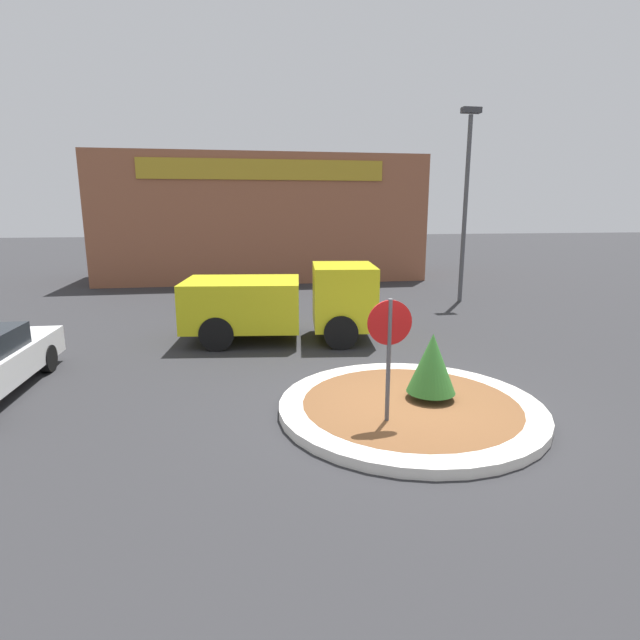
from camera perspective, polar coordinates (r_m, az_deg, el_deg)
The scene contains 7 objects.
ground_plane at distance 9.09m, azimuth 10.23°, elevation -10.27°, with size 120.00×120.00×0.00m, color #2D2D30.
traffic_island at distance 9.05m, azimuth 10.25°, elevation -9.78°, with size 4.62×4.62×0.17m.
stop_sign at distance 7.83m, azimuth 7.91°, elevation -2.37°, with size 0.71×0.07×2.16m.
island_shrub at distance 9.06m, azimuth 12.68°, elevation -4.82°, with size 0.87×0.87×1.20m.
utility_truck at distance 13.48m, azimuth -4.26°, elevation 2.16°, with size 5.27×2.81×2.03m.
storefront_building at distance 26.52m, azimuth -6.73°, elevation 11.48°, with size 15.77×6.07×6.04m.
light_pole at distance 19.78m, azimuth 16.37°, elevation 13.80°, with size 0.70×0.30×7.04m.
Camera 1 is at (-2.93, -7.86, 3.50)m, focal length 28.00 mm.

